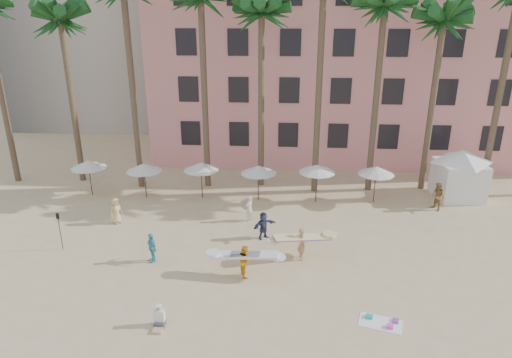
{
  "coord_description": "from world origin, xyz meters",
  "views": [
    {
      "loc": [
        0.88,
        -16.97,
        12.67
      ],
      "look_at": [
        -0.72,
        6.0,
        4.0
      ],
      "focal_mm": 32.0,
      "sensor_mm": 36.0,
      "label": 1
    }
  ],
  "objects_px": {
    "pink_hotel": "(356,63)",
    "cabana": "(460,170)",
    "carrier_yellow": "(302,242)",
    "carrier_white": "(245,259)"
  },
  "relations": [
    {
      "from": "pink_hotel",
      "to": "carrier_yellow",
      "type": "height_order",
      "value": "pink_hotel"
    },
    {
      "from": "cabana",
      "to": "carrier_yellow",
      "type": "xyz_separation_m",
      "value": [
        -11.2,
        -9.32,
        -1.05
      ]
    },
    {
      "from": "pink_hotel",
      "to": "carrier_white",
      "type": "relative_size",
      "value": 10.53
    },
    {
      "from": "pink_hotel",
      "to": "carrier_white",
      "type": "xyz_separation_m",
      "value": [
        -8.03,
        -23.21,
        -7.09
      ]
    },
    {
      "from": "pink_hotel",
      "to": "cabana",
      "type": "xyz_separation_m",
      "value": [
        6.04,
        -12.05,
        -5.93
      ]
    },
    {
      "from": "cabana",
      "to": "pink_hotel",
      "type": "bearing_deg",
      "value": 116.63
    },
    {
      "from": "carrier_yellow",
      "to": "carrier_white",
      "type": "bearing_deg",
      "value": -147.35
    },
    {
      "from": "cabana",
      "to": "carrier_white",
      "type": "height_order",
      "value": "cabana"
    },
    {
      "from": "cabana",
      "to": "carrier_yellow",
      "type": "relative_size",
      "value": 1.53
    },
    {
      "from": "cabana",
      "to": "carrier_yellow",
      "type": "height_order",
      "value": "cabana"
    }
  ]
}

